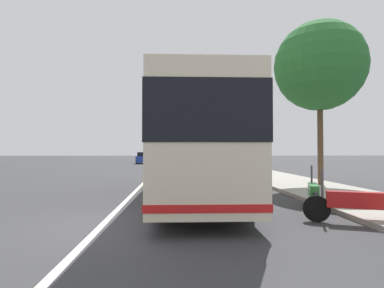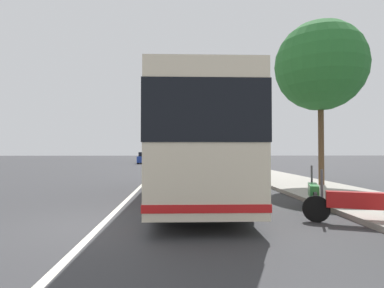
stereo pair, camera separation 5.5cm
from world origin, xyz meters
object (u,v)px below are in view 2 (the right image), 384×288
at_px(roadside_tree_mid_block, 320,66).
at_px(motorcycle_nearest_curb, 356,204).
at_px(car_oncoming, 150,157).
at_px(car_behind_bus, 145,158).
at_px(utility_pole, 266,127).
at_px(car_ahead_same_lane, 182,158).
at_px(motorcycle_angled, 313,194).
at_px(coach_bus, 195,142).

bearing_deg(roadside_tree_mid_block, motorcycle_nearest_curb, 160.16).
distance_m(car_oncoming, car_behind_bus, 7.61).
xyz_separation_m(car_behind_bus, utility_pole, (-23.65, -9.85, 2.47)).
xyz_separation_m(car_ahead_same_lane, car_oncoming, (5.61, 5.08, 0.06)).
bearing_deg(motorcycle_angled, car_behind_bus, 34.07).
bearing_deg(roadside_tree_mid_block, car_ahead_same_lane, 11.06).
xyz_separation_m(coach_bus, car_oncoming, (39.06, 4.94, -1.31)).
height_order(motorcycle_nearest_curb, utility_pole, utility_pole).
relative_size(motorcycle_angled, car_oncoming, 0.50).
distance_m(coach_bus, motorcycle_nearest_curb, 5.76).
xyz_separation_m(motorcycle_angled, car_oncoming, (41.52, 8.23, 0.26)).
bearing_deg(motorcycle_angled, motorcycle_nearest_curb, -153.88).
bearing_deg(roadside_tree_mid_block, car_behind_bus, 21.17).
bearing_deg(car_oncoming, roadside_tree_mid_block, 13.17).
relative_size(car_oncoming, utility_pole, 0.64).
bearing_deg(car_ahead_same_lane, car_oncoming, 43.17).
bearing_deg(car_oncoming, car_behind_bus, -3.80).
bearing_deg(car_ahead_same_lane, car_behind_bus, 112.50).
height_order(car_ahead_same_lane, car_oncoming, car_oncoming).
distance_m(car_ahead_same_lane, utility_pole, 26.21).
height_order(coach_bus, car_behind_bus, coach_bus).
relative_size(car_ahead_same_lane, utility_pole, 0.66).
xyz_separation_m(car_ahead_same_lane, car_behind_bus, (-2.00, 5.08, 0.05)).
xyz_separation_m(coach_bus, motorcycle_nearest_curb, (-4.32, -3.48, -1.56)).
bearing_deg(motorcycle_angled, car_oncoming, 31.64).
height_order(car_oncoming, car_behind_bus, car_behind_bus).
xyz_separation_m(motorcycle_nearest_curb, car_oncoming, (43.38, 8.42, 0.25)).
bearing_deg(car_oncoming, coach_bus, 3.37).
height_order(motorcycle_nearest_curb, car_ahead_same_lane, car_ahead_same_lane).
distance_m(coach_bus, car_ahead_same_lane, 33.47).
relative_size(coach_bus, roadside_tree_mid_block, 1.39).
distance_m(motorcycle_nearest_curb, roadside_tree_mid_block, 9.33).
xyz_separation_m(car_oncoming, roadside_tree_mid_block, (-36.11, -11.04, 4.98)).
distance_m(roadside_tree_mid_block, utility_pole, 5.59).
bearing_deg(motorcycle_nearest_curb, motorcycle_angled, -63.65).
relative_size(coach_bus, motorcycle_angled, 5.33).
relative_size(car_ahead_same_lane, car_behind_bus, 1.07).
bearing_deg(car_ahead_same_lane, roadside_tree_mid_block, -167.91).
bearing_deg(motorcycle_angled, roadside_tree_mid_block, -7.01).
bearing_deg(utility_pole, roadside_tree_mid_block, -166.24).
bearing_deg(motorcycle_angled, car_ahead_same_lane, 25.45).
relative_size(coach_bus, car_oncoming, 2.69).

